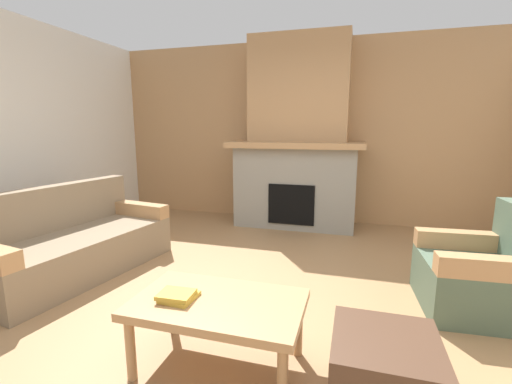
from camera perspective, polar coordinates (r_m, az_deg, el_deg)
The scene contains 8 objects.
ground at distance 2.87m, azimuth -2.92°, elevation -19.17°, with size 9.00×9.00×0.00m, color #9E754C.
wall_back_wood_panel at distance 5.41m, azimuth 7.53°, elevation 9.71°, with size 6.00×0.12×2.70m, color tan.
fireplace at distance 5.05m, azimuth 6.82°, elevation 7.56°, with size 1.90×0.82×2.70m.
couch at distance 3.90m, azimuth -28.10°, elevation -7.65°, with size 1.11×1.91×0.85m.
armchair at distance 3.27m, azimuth 33.35°, elevation -11.45°, with size 0.81×0.81×0.85m.
coffee_table at distance 2.15m, azimuth -6.32°, elevation -18.71°, with size 1.00×0.60×0.43m.
ottoman at distance 2.06m, azimuth 20.46°, elevation -26.52°, with size 0.52×0.52×0.40m, color #4C3323.
book_stack_near_edge at distance 2.16m, azimuth -12.86°, elevation -16.45°, with size 0.21×0.20×0.05m.
Camera 1 is at (0.83, -2.35, 1.42)m, focal length 24.10 mm.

